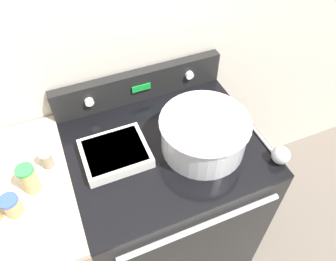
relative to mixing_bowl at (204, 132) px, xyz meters
The scene contains 10 objects.
kitchen_wall 0.52m from the mixing_bowl, 107.18° to the left, with size 8.00×0.05×2.50m.
stove_range 0.59m from the mixing_bowl, 152.91° to the left, with size 0.82×0.72×0.95m.
control_panel 0.42m from the mixing_bowl, 109.63° to the left, with size 0.82×0.07×0.15m.
side_counter 1.00m from the mixing_bowl, behind, with size 0.54×0.69×0.96m.
mixing_bowl is the anchor object (origin of this frame).
casserole_dish 0.37m from the mixing_bowl, 166.38° to the left, with size 0.26×0.22×0.05m.
ladle 0.31m from the mixing_bowl, 35.11° to the right, with size 0.07×0.27×0.07m.
spice_jar_white_cap 0.63m from the mixing_bowl, 167.09° to the left, with size 0.05×0.05×0.08m.
spice_jar_green_cap 0.69m from the mixing_bowl, behind, with size 0.06×0.06×0.12m.
spice_jar_blue_cap 0.76m from the mixing_bowl, behind, with size 0.06×0.06×0.08m.
Camera 1 is at (-0.33, -0.48, 2.03)m, focal length 35.00 mm.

